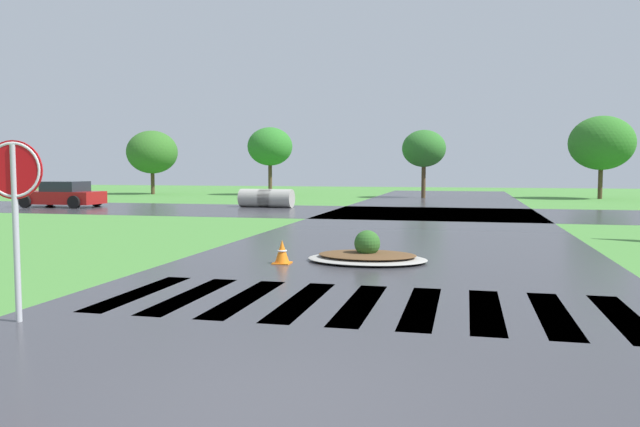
{
  "coord_description": "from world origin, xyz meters",
  "views": [
    {
      "loc": [
        1.51,
        -4.69,
        2.02
      ],
      "look_at": [
        -2.06,
        10.41,
        0.87
      ],
      "focal_mm": 34.91,
      "sensor_mm": 36.0,
      "label": 1
    }
  ],
  "objects_px": {
    "median_island": "(367,255)",
    "car_dark_suv": "(62,195)",
    "traffic_cone": "(282,253)",
    "stop_sign": "(14,188)",
    "drainage_pipe_stack": "(266,198)"
  },
  "relations": [
    {
      "from": "median_island",
      "to": "traffic_cone",
      "type": "distance_m",
      "value": 1.84
    },
    {
      "from": "median_island",
      "to": "traffic_cone",
      "type": "relative_size",
      "value": 5.12
    },
    {
      "from": "drainage_pipe_stack",
      "to": "traffic_cone",
      "type": "height_order",
      "value": "drainage_pipe_stack"
    },
    {
      "from": "median_island",
      "to": "car_dark_suv",
      "type": "distance_m",
      "value": 23.36
    },
    {
      "from": "median_island",
      "to": "drainage_pipe_stack",
      "type": "height_order",
      "value": "drainage_pipe_stack"
    },
    {
      "from": "stop_sign",
      "to": "drainage_pipe_stack",
      "type": "height_order",
      "value": "stop_sign"
    },
    {
      "from": "car_dark_suv",
      "to": "stop_sign",
      "type": "bearing_deg",
      "value": 124.21
    },
    {
      "from": "median_island",
      "to": "car_dark_suv",
      "type": "relative_size",
      "value": 0.63
    },
    {
      "from": "median_island",
      "to": "traffic_cone",
      "type": "height_order",
      "value": "median_island"
    },
    {
      "from": "car_dark_suv",
      "to": "traffic_cone",
      "type": "height_order",
      "value": "car_dark_suv"
    },
    {
      "from": "drainage_pipe_stack",
      "to": "stop_sign",
      "type": "bearing_deg",
      "value": -79.69
    },
    {
      "from": "stop_sign",
      "to": "traffic_cone",
      "type": "height_order",
      "value": "stop_sign"
    },
    {
      "from": "traffic_cone",
      "to": "median_island",
      "type": "bearing_deg",
      "value": 22.42
    },
    {
      "from": "stop_sign",
      "to": "traffic_cone",
      "type": "distance_m",
      "value": 6.05
    },
    {
      "from": "median_island",
      "to": "drainage_pipe_stack",
      "type": "relative_size",
      "value": 0.91
    }
  ]
}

